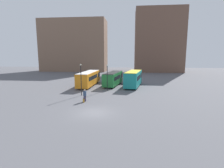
# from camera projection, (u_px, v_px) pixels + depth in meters

# --- Properties ---
(ground_plane) EXTENTS (160.00, 160.00, 0.00)m
(ground_plane) POSITION_uv_depth(u_px,v_px,m) (94.00, 113.00, 20.73)
(ground_plane) COLOR #56565B
(building_block_left) EXTENTS (27.56, 10.80, 21.52)m
(building_block_left) POSITION_uv_depth(u_px,v_px,m) (74.00, 46.00, 75.23)
(building_block_left) COLOR #7F604C
(building_block_left) RESTS_ON ground_plane
(building_block_right) EXTENTS (19.08, 11.07, 24.99)m
(building_block_right) POSITION_uv_depth(u_px,v_px,m) (159.00, 41.00, 71.38)
(building_block_right) COLOR brown
(building_block_right) RESTS_ON ground_plane
(bus_0) EXTENTS (3.04, 11.36, 3.13)m
(bus_0) POSITION_uv_depth(u_px,v_px,m) (89.00, 78.00, 39.08)
(bus_0) COLOR orange
(bus_0) RESTS_ON ground_plane
(bus_1) EXTENTS (3.87, 9.47, 2.96)m
(bus_1) POSITION_uv_depth(u_px,v_px,m) (113.00, 78.00, 39.54)
(bus_1) COLOR #237A38
(bus_1) RESTS_ON ground_plane
(bus_2) EXTENTS (4.12, 9.39, 3.35)m
(bus_2) POSITION_uv_depth(u_px,v_px,m) (133.00, 78.00, 37.74)
(bus_2) COLOR #19847F
(bus_2) RESTS_ON ground_plane
(traveler) EXTENTS (0.62, 0.62, 1.83)m
(traveler) POSITION_uv_depth(u_px,v_px,m) (85.00, 94.00, 25.58)
(traveler) COLOR #382D4C
(traveler) RESTS_ON ground_plane
(suitcase) EXTENTS (0.31, 0.38, 0.72)m
(suitcase) POSITION_uv_depth(u_px,v_px,m) (84.00, 101.00, 25.21)
(suitcase) COLOR #B27A1E
(suitcase) RESTS_ON ground_plane
(lamp_post_0) EXTENTS (0.28, 0.28, 5.32)m
(lamp_post_0) POSITION_uv_depth(u_px,v_px,m) (81.00, 77.00, 29.08)
(lamp_post_0) COLOR black
(lamp_post_0) RESTS_ON ground_plane
(lamp_post_1) EXTENTS (0.28, 0.28, 4.97)m
(lamp_post_1) POSITION_uv_depth(u_px,v_px,m) (107.00, 75.00, 33.51)
(lamp_post_1) COLOR black
(lamp_post_1) RESTS_ON ground_plane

